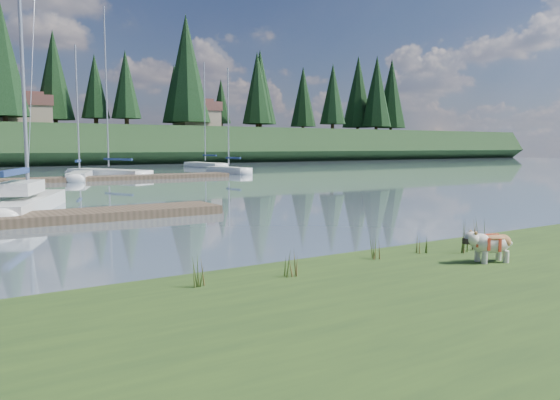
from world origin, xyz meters
TOP-DOWN VIEW (x-y plane):
  - ground at (0.00, 30.00)m, footprint 200.00×200.00m
  - bank at (0.00, -6.00)m, footprint 60.00×9.00m
  - bulldog at (3.68, -3.60)m, footprint 0.98×0.60m
  - sailboat_main at (-1.84, 12.91)m, footprint 4.41×8.06m
  - dock_far at (2.00, 30.00)m, footprint 26.00×2.20m
  - sailboat_bg_2 at (4.31, 32.02)m, footprint 3.24×6.45m
  - sailboat_bg_3 at (6.79, 35.59)m, footprint 5.53×9.23m
  - sailboat_bg_4 at (17.51, 34.55)m, footprint 1.90×6.39m
  - sailboat_bg_5 at (21.28, 47.93)m, footprint 2.24×8.46m
  - weed_0 at (0.01, -2.55)m, footprint 0.17×0.14m
  - weed_1 at (2.07, -2.26)m, footprint 0.17×0.14m
  - weed_2 at (4.00, -2.75)m, footprint 0.17×0.14m
  - weed_3 at (-1.56, -2.39)m, footprint 0.17×0.14m
  - weed_4 at (3.26, -2.34)m, footprint 0.17×0.14m
  - weed_5 at (4.47, -2.74)m, footprint 0.17×0.14m
  - mud_lip at (0.00, -1.60)m, footprint 60.00×0.50m
  - conifer_4 at (3.00, 66.00)m, footprint 6.16×6.16m
  - conifer_5 at (15.00, 70.00)m, footprint 3.96×3.96m
  - conifer_6 at (28.00, 68.00)m, footprint 7.04×7.04m
  - conifer_7 at (42.00, 71.00)m, footprint 5.28×5.28m
  - conifer_8 at (55.00, 67.00)m, footprint 4.62×4.62m
  - conifer_9 at (68.00, 70.00)m, footprint 5.94×5.94m
  - house_1 at (6.00, 71.00)m, footprint 6.30×5.30m
  - house_2 at (30.00, 69.00)m, footprint 6.30×5.30m

SIDE VIEW (x-z plane):
  - ground at x=0.00m, z-range 0.00..0.00m
  - mud_lip at x=0.00m, z-range 0.00..0.14m
  - dock_far at x=2.00m, z-range 0.00..0.30m
  - bank at x=0.00m, z-range 0.00..0.35m
  - sailboat_bg_5 at x=21.28m, z-range -5.63..6.27m
  - sailboat_bg_3 at x=6.79m, z-range -6.44..7.09m
  - sailboat_bg_4 at x=17.51m, z-range -4.41..5.07m
  - sailboat_bg_2 at x=4.31m, z-range -4.55..5.22m
  - sailboat_main at x=-1.84m, z-range -5.41..6.25m
  - weed_4 at x=3.26m, z-range 0.32..0.75m
  - weed_1 at x=2.07m, z-range 0.31..0.76m
  - weed_3 at x=-1.56m, z-range 0.31..0.83m
  - weed_0 at x=0.01m, z-range 0.30..0.88m
  - weed_2 at x=4.00m, z-range 0.30..0.95m
  - weed_5 at x=4.47m, z-range 0.29..0.98m
  - bulldog at x=3.68m, z-range 0.42..1.00m
  - house_1 at x=6.00m, z-range 4.99..9.64m
  - house_2 at x=30.00m, z-range 4.99..9.64m
  - conifer_5 at x=15.00m, z-range 5.65..16.00m
  - conifer_8 at x=55.00m, z-range 5.62..17.40m
  - conifer_7 at x=42.00m, z-range 5.59..18.79m
  - conifer_9 at x=68.00m, z-range 5.55..20.18m
  - conifer_4 at x=3.00m, z-range 5.54..20.64m
  - conifer_6 at x=28.00m, z-range 5.49..22.49m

